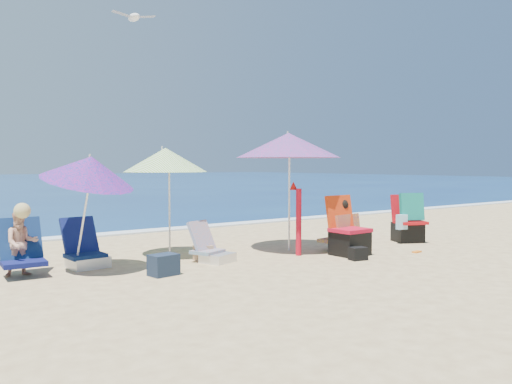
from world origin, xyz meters
TOP-DOWN VIEW (x-y plane):
  - ground at (0.00, 0.00)m, footprint 120.00×120.00m
  - foam at (0.00, 5.10)m, footprint 120.00×0.50m
  - umbrella_turquoise at (0.55, 1.16)m, footprint 2.12×2.12m
  - umbrella_striped at (-1.55, 1.89)m, footprint 1.58×1.58m
  - umbrella_blue at (-3.02, 1.35)m, footprint 1.78×1.80m
  - furled_umbrella at (0.33, 0.65)m, footprint 0.16×0.25m
  - chair_navy at (-2.97, 1.77)m, footprint 0.61×0.70m
  - chair_rainbow at (-1.17, 1.02)m, footprint 0.68×0.78m
  - camp_chair_left at (1.07, 0.16)m, footprint 0.61×0.62m
  - camp_chair_right at (3.15, 0.51)m, footprint 0.82×0.77m
  - person_center at (1.21, 0.49)m, footprint 0.69×0.66m
  - person_left at (-3.89, 1.68)m, footprint 0.61×0.72m
  - bag_navy_a at (-2.27, 0.52)m, footprint 0.42×0.33m
  - bag_tan at (-1.22, 1.20)m, footprint 0.31×0.24m
  - bag_navy_b at (1.60, 0.66)m, footprint 0.46×0.42m
  - bag_black_b at (0.84, -0.28)m, footprint 0.31×0.24m
  - orange_item at (2.23, -0.40)m, footprint 0.20×0.11m
  - seagull at (-2.12, 1.80)m, footprint 0.68×0.32m

SIDE VIEW (x-z plane):
  - ground at x=0.00m, z-range 0.00..0.00m
  - orange_item at x=2.23m, z-range 0.00..0.03m
  - foam at x=0.00m, z-range 0.00..0.04m
  - bag_black_b at x=0.84m, z-range 0.00..0.21m
  - bag_tan at x=-1.22m, z-range 0.00..0.24m
  - bag_navy_b at x=1.60m, z-range 0.00..0.28m
  - bag_navy_a at x=-2.27m, z-range 0.00..0.30m
  - chair_rainbow at x=-1.17m, z-range -0.15..0.50m
  - chair_navy at x=-2.97m, z-range -0.18..0.57m
  - camp_chair_left at x=1.07m, z-range -0.21..0.82m
  - camp_chair_right at x=3.15m, z-range -0.14..0.86m
  - person_center at x=1.21m, z-range -0.01..0.95m
  - person_left at x=-3.89m, z-range -0.05..0.99m
  - furled_umbrella at x=0.33m, z-range 0.06..1.34m
  - umbrella_blue at x=-3.02m, z-range 0.58..2.41m
  - umbrella_striped at x=-1.55m, z-range 0.70..2.58m
  - umbrella_turquoise at x=0.55m, z-range 0.83..3.00m
  - seagull at x=-2.12m, z-range 3.85..3.97m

